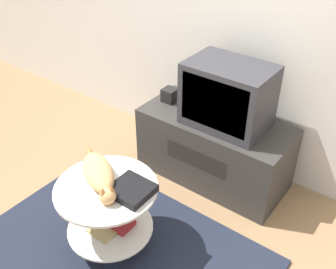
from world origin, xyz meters
name	(u,v)px	position (x,y,z in m)	size (l,w,h in m)	color
ground_plane	(123,252)	(0.00, 0.00, 0.00)	(12.00, 12.00, 0.00)	#93704C
wall_back	(243,1)	(0.00, 1.34, 1.30)	(8.00, 0.05, 2.60)	silver
rug	(123,251)	(0.00, 0.00, 0.01)	(1.80, 1.15, 0.02)	#1E2333
tv_stand	(214,149)	(0.05, 1.00, 0.27)	(1.13, 0.51, 0.53)	#33302D
tv	(228,95)	(0.13, 0.99, 0.76)	(0.58, 0.39, 0.46)	#333338
speaker	(170,95)	(-0.38, 1.01, 0.59)	(0.11, 0.11, 0.11)	black
coffee_table	(109,208)	(-0.09, 0.01, 0.33)	(0.61, 0.61, 0.49)	#B2B2B7
dvd_box	(132,190)	(0.06, 0.05, 0.53)	(0.23, 0.22, 0.05)	black
cat	(99,174)	(-0.16, 0.02, 0.57)	(0.51, 0.35, 0.12)	tan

